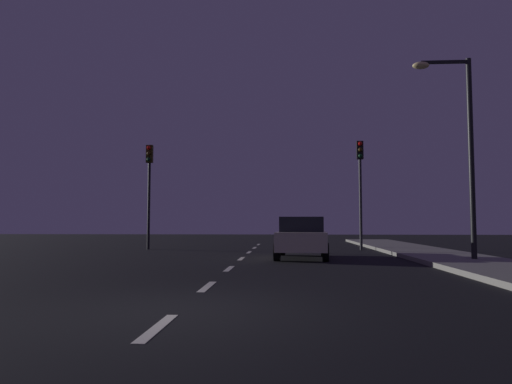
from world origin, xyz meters
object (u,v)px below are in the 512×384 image
(traffic_signal_right, at_px, (360,174))
(car_stopped_ahead, at_px, (302,237))
(traffic_signal_left, at_px, (149,176))
(street_lamp_right, at_px, (461,138))

(traffic_signal_right, bearing_deg, car_stopped_ahead, -119.33)
(car_stopped_ahead, bearing_deg, traffic_signal_right, 60.67)
(traffic_signal_left, height_order, traffic_signal_right, traffic_signal_right)
(traffic_signal_left, bearing_deg, street_lamp_right, -30.09)
(traffic_signal_left, relative_size, street_lamp_right, 0.77)
(traffic_signal_left, bearing_deg, traffic_signal_right, 0.00)
(traffic_signal_left, distance_m, street_lamp_right, 14.72)
(car_stopped_ahead, height_order, street_lamp_right, street_lamp_right)
(traffic_signal_left, distance_m, traffic_signal_right, 10.58)
(car_stopped_ahead, xyz_separation_m, street_lamp_right, (5.23, -1.89, 3.37))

